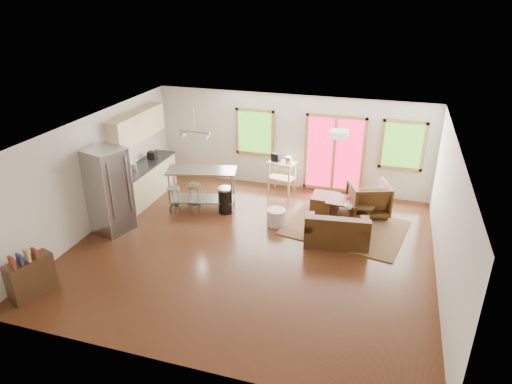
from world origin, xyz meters
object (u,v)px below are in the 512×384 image
(loveseat, at_px, (337,232))
(armchair, at_px, (368,197))
(ottoman, at_px, (325,203))
(coffee_table, at_px, (351,203))
(refrigerator, at_px, (109,191))
(rug, at_px, (345,228))
(kitchen_cart, at_px, (281,166))
(island, at_px, (202,182))

(loveseat, height_order, armchair, armchair)
(loveseat, bearing_deg, ottoman, 100.79)
(coffee_table, height_order, refrigerator, refrigerator)
(loveseat, relative_size, refrigerator, 0.74)
(rug, bearing_deg, loveseat, -98.51)
(loveseat, distance_m, ottoman, 1.57)
(armchair, height_order, refrigerator, refrigerator)
(loveseat, bearing_deg, kitchen_cart, 120.67)
(coffee_table, bearing_deg, island, -170.58)
(loveseat, relative_size, armchair, 1.56)
(loveseat, distance_m, armchair, 1.73)
(island, bearing_deg, refrigerator, -133.83)
(ottoman, relative_size, kitchen_cart, 0.61)
(loveseat, height_order, ottoman, loveseat)
(coffee_table, bearing_deg, armchair, 38.20)
(rug, bearing_deg, kitchen_cart, 140.48)
(coffee_table, relative_size, ottoman, 1.78)
(loveseat, bearing_deg, rug, 74.17)
(ottoman, height_order, kitchen_cart, kitchen_cart)
(loveseat, xyz_separation_m, refrigerator, (-5.01, -0.88, 0.70))
(rug, relative_size, armchair, 2.81)
(armchair, distance_m, kitchen_cart, 2.50)
(refrigerator, distance_m, island, 2.25)
(rug, relative_size, kitchen_cart, 2.45)
(coffee_table, relative_size, kitchen_cart, 1.08)
(loveseat, relative_size, ottoman, 2.25)
(refrigerator, bearing_deg, armchair, 41.44)
(rug, height_order, refrigerator, refrigerator)
(refrigerator, relative_size, island, 1.10)
(rug, xyz_separation_m, loveseat, (-0.11, -0.75, 0.28))
(rug, distance_m, refrigerator, 5.46)
(ottoman, relative_size, island, 0.36)
(armchair, bearing_deg, kitchen_cart, -37.20)
(armchair, xyz_separation_m, kitchen_cart, (-2.38, 0.73, 0.27))
(rug, relative_size, refrigerator, 1.34)
(rug, relative_size, loveseat, 1.80)
(ottoman, height_order, island, island)
(ottoman, distance_m, island, 3.11)
(island, bearing_deg, coffee_table, 9.42)
(loveseat, bearing_deg, armchair, 64.69)
(refrigerator, bearing_deg, coffee_table, 40.25)
(rug, bearing_deg, ottoman, 129.03)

